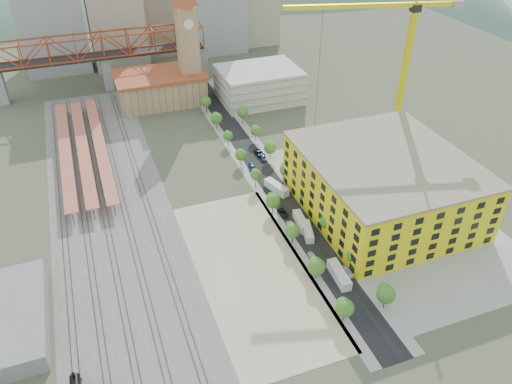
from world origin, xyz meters
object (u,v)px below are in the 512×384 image
object	(u,v)px
site_trailer_c	(301,221)
site_trailer_d	(276,188)
site_trailer_b	(308,231)
car_0	(313,257)
construction_building	(383,184)
site_trailer_a	(339,275)
tower_crane	(397,50)
clock_tower	(187,35)

from	to	relation	value
site_trailer_c	site_trailer_d	xyz separation A→B (m)	(0.00, 18.89, 0.09)
site_trailer_b	car_0	world-z (taller)	site_trailer_b
site_trailer_c	car_0	xyz separation A→B (m)	(-3.00, -14.85, -0.53)
car_0	construction_building	bearing A→B (deg)	21.26
construction_building	site_trailer_b	bearing A→B (deg)	-172.69
site_trailer_a	site_trailer_c	world-z (taller)	site_trailer_a
tower_crane	site_trailer_d	size ratio (longest dim) A/B	6.21
site_trailer_a	site_trailer_c	bearing A→B (deg)	93.42
construction_building	car_0	distance (m)	33.07
construction_building	site_trailer_d	xyz separation A→B (m)	(-26.00, 20.44, -8.07)
tower_crane	site_trailer_c	size ratio (longest dim) A/B	6.67
site_trailer_b	clock_tower	bearing A→B (deg)	109.26
clock_tower	site_trailer_b	distance (m)	107.23
site_trailer_d	car_0	distance (m)	33.88
site_trailer_a	site_trailer_c	distance (m)	23.94
site_trailer_d	site_trailer_a	bearing A→B (deg)	-108.29
clock_tower	site_trailer_b	size ratio (longest dim) A/B	6.02
clock_tower	tower_crane	bearing A→B (deg)	-51.41
tower_crane	site_trailer_c	world-z (taller)	tower_crane
clock_tower	construction_building	xyz separation A→B (m)	(34.00, -99.99, -19.29)
construction_building	site_trailer_b	xyz separation A→B (m)	(-26.00, -3.34, -8.23)
construction_building	site_trailer_b	world-z (taller)	construction_building
construction_building	car_0	xyz separation A→B (m)	(-29.00, -13.30, -8.69)
site_trailer_b	car_0	bearing A→B (deg)	-91.92
tower_crane	site_trailer_a	size ratio (longest dim) A/B	6.05
site_trailer_a	site_trailer_b	bearing A→B (deg)	93.42
tower_crane	construction_building	bearing A→B (deg)	-122.55
tower_crane	car_0	size ratio (longest dim) A/B	14.51
construction_building	site_trailer_c	distance (m)	27.29
construction_building	tower_crane	world-z (taller)	tower_crane
site_trailer_c	site_trailer_d	world-z (taller)	site_trailer_d
construction_building	clock_tower	bearing A→B (deg)	108.78
site_trailer_c	site_trailer_d	bearing A→B (deg)	97.00
clock_tower	site_trailer_b	world-z (taller)	clock_tower
site_trailer_d	clock_tower	bearing A→B (deg)	77.46
tower_crane	car_0	world-z (taller)	tower_crane
site_trailer_a	site_trailer_c	xyz separation A→B (m)	(0.00, 23.94, -0.13)
clock_tower	site_trailer_c	world-z (taller)	clock_tower
car_0	site_trailer_a	bearing A→B (deg)	-75.10
site_trailer_b	site_trailer_a	bearing A→B (deg)	-75.16
site_trailer_b	construction_building	bearing A→B (deg)	22.15
clock_tower	site_trailer_d	world-z (taller)	clock_tower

